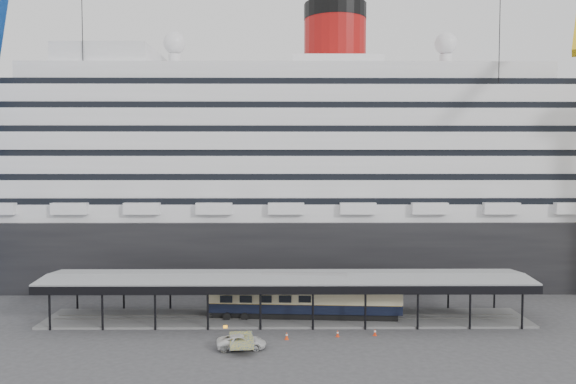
{
  "coord_description": "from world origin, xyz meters",
  "views": [
    {
      "loc": [
        -0.29,
        -59.93,
        18.37
      ],
      "look_at": [
        0.2,
        8.0,
        14.81
      ],
      "focal_mm": 35.0,
      "sensor_mm": 36.0,
      "label": 1
    }
  ],
  "objects": [
    {
      "name": "traffic_cone_mid",
      "position": [
        5.37,
        -1.67,
        0.36
      ],
      "size": [
        0.49,
        0.49,
        0.72
      ],
      "rotation": [
        0.0,
        0.0,
        -0.41
      ],
      "color": "red",
      "rests_on": "ground"
    },
    {
      "name": "platform_canopy",
      "position": [
        0.0,
        5.0,
        2.36
      ],
      "size": [
        56.0,
        9.18,
        5.3
      ],
      "color": "slate",
      "rests_on": "ground"
    },
    {
      "name": "cruise_ship",
      "position": [
        0.05,
        32.0,
        18.35
      ],
      "size": [
        130.0,
        30.0,
        43.9
      ],
      "color": "black",
      "rests_on": "ground"
    },
    {
      "name": "traffic_cone_right",
      "position": [
        9.38,
        -1.31,
        0.37
      ],
      "size": [
        0.5,
        0.5,
        0.75
      ],
      "rotation": [
        0.0,
        0.0,
        -0.4
      ],
      "color": "red",
      "rests_on": "ground"
    },
    {
      "name": "pullman_carriage",
      "position": [
        2.09,
        5.0,
        2.68
      ],
      "size": [
        22.66,
        4.38,
        22.11
      ],
      "rotation": [
        0.0,
        0.0,
        -0.07
      ],
      "color": "black",
      "rests_on": "ground"
    },
    {
      "name": "traffic_cone_left",
      "position": [
        -0.01,
        -2.53,
        0.39
      ],
      "size": [
        0.41,
        0.41,
        0.79
      ],
      "rotation": [
        0.0,
        0.0,
        0.02
      ],
      "color": "#F03B0D",
      "rests_on": "ground"
    },
    {
      "name": "port_truck",
      "position": [
        -4.5,
        -5.43,
        0.68
      ],
      "size": [
        5.08,
        2.75,
        1.35
      ],
      "primitive_type": "imported",
      "rotation": [
        0.0,
        0.0,
        1.68
      ],
      "color": "silver",
      "rests_on": "ground"
    },
    {
      "name": "ground",
      "position": [
        0.0,
        0.0,
        0.0
      ],
      "size": [
        200.0,
        200.0,
        0.0
      ],
      "primitive_type": "plane",
      "color": "#373739",
      "rests_on": "ground"
    }
  ]
}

